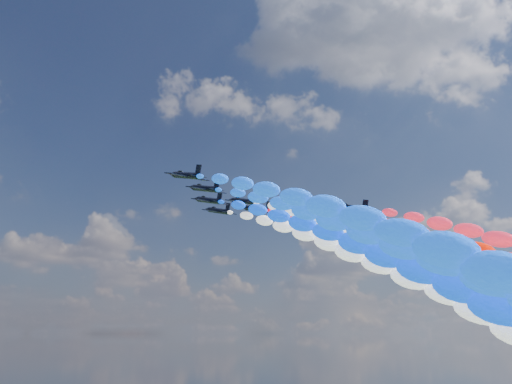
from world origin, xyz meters
TOP-DOWN VIEW (x-y plane):
  - jet_0 at (-26.70, -5.31)m, footprint 9.91×13.44m
  - trail_0 at (-26.70, -56.66)m, footprint 6.37×98.40m
  - jet_1 at (-16.81, 2.04)m, footprint 10.05×13.54m
  - trail_1 at (-16.81, -49.31)m, footprint 6.37×98.40m
  - jet_2 at (-8.87, 11.96)m, footprint 10.01×13.51m
  - trail_2 at (-8.87, -39.40)m, footprint 6.37×98.40m
  - jet_3 at (-1.53, 7.43)m, footprint 10.47×13.84m
  - trail_3 at (-1.53, -43.92)m, footprint 6.37×98.40m
  - jet_4 at (0.76, 21.25)m, footprint 10.03×13.52m
  - trail_4 at (0.76, -30.10)m, footprint 6.37×98.40m
  - jet_5 at (7.53, 12.83)m, footprint 10.27×13.70m
  - trail_5 at (7.53, -38.52)m, footprint 6.37×98.40m
  - jet_6 at (18.89, 4.27)m, footprint 9.91×13.44m
  - trail_6 at (18.89, -47.08)m, footprint 6.37×98.40m
  - jet_7 at (25.83, -4.58)m, footprint 10.13×13.60m

SIDE VIEW (x-z plane):
  - trail_0 at x=-26.70m, z-range 60.43..105.18m
  - trail_1 at x=-16.81m, z-range 60.43..105.18m
  - trail_2 at x=-8.87m, z-range 60.43..105.18m
  - trail_3 at x=-1.53m, z-range 60.43..105.18m
  - trail_4 at x=0.76m, z-range 60.43..105.18m
  - trail_5 at x=7.53m, z-range 60.43..105.18m
  - trail_6 at x=18.89m, z-range 60.43..105.18m
  - jet_0 at x=-26.70m, z-range 100.38..106.18m
  - jet_1 at x=-16.81m, z-range 100.38..106.18m
  - jet_2 at x=-8.87m, z-range 100.38..106.18m
  - jet_3 at x=-1.53m, z-range 100.38..106.18m
  - jet_4 at x=0.76m, z-range 100.38..106.18m
  - jet_5 at x=7.53m, z-range 100.38..106.18m
  - jet_6 at x=18.89m, z-range 100.38..106.18m
  - jet_7 at x=25.83m, z-range 100.38..106.18m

